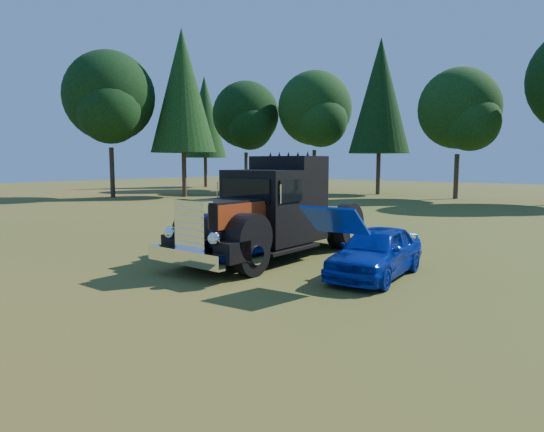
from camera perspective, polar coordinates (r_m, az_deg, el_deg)
The scene contains 7 objects.
ground at distance 11.97m, azimuth -4.96°, elevation -7.31°, with size 120.00×120.00×0.00m, color #375519.
treeline at distance 37.69m, azimuth 22.38°, elevation 13.34°, with size 72.10×24.04×13.84m.
diamond_t_truck at distance 14.17m, azimuth -0.18°, elevation 0.11°, with size 3.28×7.16×3.00m.
hotrod_coupe at distance 12.22m, azimuth 12.09°, elevation -4.08°, with size 1.84×4.13×1.89m.
spectator_near at distance 15.55m, azimuth -6.29°, elevation -0.97°, with size 0.62×0.41×1.69m, color #1F2A4A.
spectator_far at distance 15.41m, azimuth -6.21°, elevation -1.31°, with size 0.75×0.59×1.55m, color #202D4C.
distant_teal_car at distance 42.51m, azimuth 1.12°, elevation 3.46°, with size 1.39×3.97×1.31m, color #0A3E3C.
Camera 1 is at (7.99, -8.45, 2.83)m, focal length 32.00 mm.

